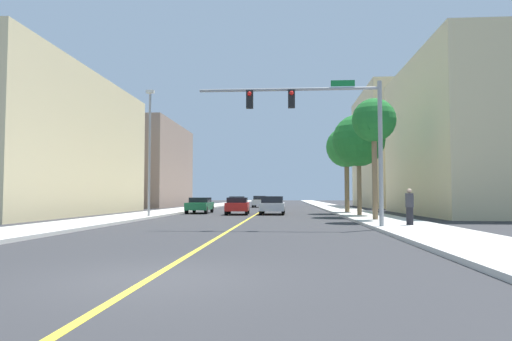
{
  "coord_description": "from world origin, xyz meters",
  "views": [
    {
      "loc": [
        2.53,
        -8.32,
        1.53
      ],
      "look_at": [
        0.57,
        20.34,
        3.12
      ],
      "focal_mm": 31.87,
      "sensor_mm": 36.0,
      "label": 1
    }
  ],
  "objects_px": {
    "palm_near": "(374,122)",
    "car_silver": "(273,205)",
    "traffic_signal_mast": "(326,120)",
    "palm_far": "(347,148)",
    "car_gray": "(237,202)",
    "car_white": "(260,201)",
    "palm_mid": "(359,141)",
    "car_red": "(238,205)",
    "car_green": "(200,205)",
    "pedestrian": "(410,207)",
    "street_lamp": "(150,146)"
  },
  "relations": [
    {
      "from": "car_silver",
      "to": "pedestrian",
      "type": "relative_size",
      "value": 2.65
    },
    {
      "from": "traffic_signal_mast",
      "to": "car_silver",
      "type": "height_order",
      "value": "traffic_signal_mast"
    },
    {
      "from": "car_silver",
      "to": "car_green",
      "type": "height_order",
      "value": "car_silver"
    },
    {
      "from": "car_gray",
      "to": "pedestrian",
      "type": "bearing_deg",
      "value": -67.37
    },
    {
      "from": "car_white",
      "to": "palm_mid",
      "type": "bearing_deg",
      "value": -70.34
    },
    {
      "from": "traffic_signal_mast",
      "to": "palm_far",
      "type": "height_order",
      "value": "palm_far"
    },
    {
      "from": "palm_mid",
      "to": "car_green",
      "type": "distance_m",
      "value": 14.88
    },
    {
      "from": "car_gray",
      "to": "car_silver",
      "type": "distance_m",
      "value": 17.42
    },
    {
      "from": "car_green",
      "to": "traffic_signal_mast",
      "type": "bearing_deg",
      "value": 116.27
    },
    {
      "from": "palm_far",
      "to": "car_silver",
      "type": "distance_m",
      "value": 8.14
    },
    {
      "from": "pedestrian",
      "to": "car_white",
      "type": "bearing_deg",
      "value": -138.27
    },
    {
      "from": "palm_mid",
      "to": "car_red",
      "type": "bearing_deg",
      "value": 158.22
    },
    {
      "from": "street_lamp",
      "to": "palm_mid",
      "type": "height_order",
      "value": "street_lamp"
    },
    {
      "from": "street_lamp",
      "to": "car_green",
      "type": "height_order",
      "value": "street_lamp"
    },
    {
      "from": "car_gray",
      "to": "palm_near",
      "type": "bearing_deg",
      "value": -65.29
    },
    {
      "from": "street_lamp",
      "to": "car_gray",
      "type": "xyz_separation_m",
      "value": [
        3.49,
        23.35,
        -4.17
      ]
    },
    {
      "from": "palm_near",
      "to": "car_white",
      "type": "xyz_separation_m",
      "value": [
        -8.64,
        32.59,
        -5.07
      ]
    },
    {
      "from": "street_lamp",
      "to": "palm_near",
      "type": "relative_size",
      "value": 1.22
    },
    {
      "from": "car_white",
      "to": "car_gray",
      "type": "bearing_deg",
      "value": -111.6
    },
    {
      "from": "car_gray",
      "to": "car_white",
      "type": "height_order",
      "value": "car_white"
    },
    {
      "from": "car_white",
      "to": "pedestrian",
      "type": "bearing_deg",
      "value": -74.55
    },
    {
      "from": "pedestrian",
      "to": "palm_near",
      "type": "bearing_deg",
      "value": -144.5
    },
    {
      "from": "car_red",
      "to": "palm_mid",
      "type": "bearing_deg",
      "value": -24.38
    },
    {
      "from": "car_silver",
      "to": "car_red",
      "type": "height_order",
      "value": "car_silver"
    },
    {
      "from": "palm_far",
      "to": "car_gray",
      "type": "xyz_separation_m",
      "value": [
        -11.0,
        14.85,
        -4.87
      ]
    },
    {
      "from": "palm_near",
      "to": "palm_mid",
      "type": "relative_size",
      "value": 0.98
    },
    {
      "from": "street_lamp",
      "to": "car_green",
      "type": "xyz_separation_m",
      "value": [
        1.87,
        8.59,
        -4.18
      ]
    },
    {
      "from": "car_green",
      "to": "pedestrian",
      "type": "relative_size",
      "value": 2.67
    },
    {
      "from": "palm_near",
      "to": "palm_far",
      "type": "distance_m",
      "value": 12.16
    },
    {
      "from": "palm_near",
      "to": "palm_far",
      "type": "relative_size",
      "value": 0.97
    },
    {
      "from": "car_silver",
      "to": "car_white",
      "type": "bearing_deg",
      "value": 96.54
    },
    {
      "from": "palm_near",
      "to": "pedestrian",
      "type": "xyz_separation_m",
      "value": [
        0.66,
        -4.89,
        -4.84
      ]
    },
    {
      "from": "palm_mid",
      "to": "car_red",
      "type": "distance_m",
      "value": 10.92
    },
    {
      "from": "street_lamp",
      "to": "pedestrian",
      "type": "height_order",
      "value": "street_lamp"
    },
    {
      "from": "car_gray",
      "to": "car_green",
      "type": "bearing_deg",
      "value": -93.74
    },
    {
      "from": "palm_far",
      "to": "pedestrian",
      "type": "xyz_separation_m",
      "value": [
        0.69,
        -17.06,
        -4.61
      ]
    },
    {
      "from": "street_lamp",
      "to": "car_gray",
      "type": "bearing_deg",
      "value": 81.5
    },
    {
      "from": "traffic_signal_mast",
      "to": "car_red",
      "type": "distance_m",
      "value": 17.16
    },
    {
      "from": "palm_mid",
      "to": "car_red",
      "type": "xyz_separation_m",
      "value": [
        -9.14,
        3.65,
        -4.73
      ]
    },
    {
      "from": "traffic_signal_mast",
      "to": "car_gray",
      "type": "xyz_separation_m",
      "value": [
        -7.75,
        32.85,
        -4.27
      ]
    },
    {
      "from": "palm_mid",
      "to": "car_silver",
      "type": "distance_m",
      "value": 8.92
    },
    {
      "from": "car_white",
      "to": "pedestrian",
      "type": "relative_size",
      "value": 2.56
    },
    {
      "from": "street_lamp",
      "to": "car_white",
      "type": "relative_size",
      "value": 1.98
    },
    {
      "from": "car_white",
      "to": "car_silver",
      "type": "bearing_deg",
      "value": -82.45
    },
    {
      "from": "street_lamp",
      "to": "car_red",
      "type": "height_order",
      "value": "street_lamp"
    },
    {
      "from": "car_gray",
      "to": "car_green",
      "type": "distance_m",
      "value": 14.85
    },
    {
      "from": "traffic_signal_mast",
      "to": "palm_mid",
      "type": "height_order",
      "value": "palm_mid"
    },
    {
      "from": "car_gray",
      "to": "car_white",
      "type": "xyz_separation_m",
      "value": [
        2.38,
        5.57,
        0.03
      ]
    },
    {
      "from": "car_green",
      "to": "car_red",
      "type": "relative_size",
      "value": 1.09
    },
    {
      "from": "palm_near",
      "to": "car_silver",
      "type": "bearing_deg",
      "value": 121.47
    }
  ]
}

